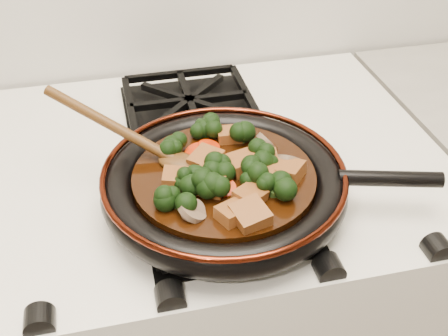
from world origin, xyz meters
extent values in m
cube|color=white|center=(0.00, 1.69, 0.45)|extent=(0.76, 0.60, 0.90)
cylinder|color=black|center=(0.00, 1.56, 0.93)|extent=(0.31, 0.31, 0.01)
torus|color=black|center=(0.00, 1.56, 0.94)|extent=(0.34, 0.34, 0.04)
torus|color=#48160A|center=(0.00, 1.56, 0.96)|extent=(0.34, 0.34, 0.01)
cylinder|color=black|center=(0.22, 1.50, 0.96)|extent=(0.14, 0.06, 0.02)
cylinder|color=black|center=(0.00, 1.56, 0.95)|extent=(0.25, 0.25, 0.02)
cube|color=brown|center=(-0.01, 1.47, 0.97)|extent=(0.05, 0.04, 0.02)
cube|color=brown|center=(0.06, 1.53, 0.97)|extent=(0.06, 0.06, 0.03)
cube|color=brown|center=(-0.07, 1.56, 0.97)|extent=(0.04, 0.04, 0.02)
cube|color=brown|center=(0.02, 1.50, 0.97)|extent=(0.05, 0.05, 0.03)
cube|color=brown|center=(0.01, 1.46, 0.97)|extent=(0.05, 0.05, 0.03)
cube|color=brown|center=(0.08, 1.54, 0.97)|extent=(0.06, 0.06, 0.03)
cube|color=brown|center=(0.06, 1.57, 0.97)|extent=(0.05, 0.05, 0.03)
cube|color=brown|center=(-0.02, 1.59, 0.97)|extent=(0.06, 0.06, 0.03)
cube|color=brown|center=(-0.02, 1.54, 0.97)|extent=(0.06, 0.06, 0.03)
cube|color=brown|center=(0.03, 1.64, 0.97)|extent=(0.04, 0.03, 0.02)
cube|color=brown|center=(0.03, 1.57, 0.97)|extent=(0.05, 0.05, 0.03)
cylinder|color=red|center=(0.03, 1.52, 0.96)|extent=(0.03, 0.03, 0.02)
cylinder|color=red|center=(-0.01, 1.53, 0.96)|extent=(0.03, 0.03, 0.02)
cylinder|color=red|center=(-0.03, 1.62, 0.96)|extent=(0.03, 0.03, 0.02)
cylinder|color=red|center=(-0.01, 1.62, 0.96)|extent=(0.03, 0.03, 0.01)
cylinder|color=brown|center=(-0.06, 1.49, 0.97)|extent=(0.04, 0.04, 0.03)
cylinder|color=brown|center=(0.09, 1.56, 0.97)|extent=(0.05, 0.04, 0.03)
cylinder|color=brown|center=(0.08, 1.61, 0.97)|extent=(0.04, 0.04, 0.03)
cylinder|color=brown|center=(-0.06, 1.49, 0.97)|extent=(0.04, 0.04, 0.03)
ellipsoid|color=#4F2F11|center=(-0.06, 1.60, 0.96)|extent=(0.07, 0.06, 0.02)
cylinder|color=#4F2F11|center=(-0.14, 1.65, 1.00)|extent=(0.02, 0.02, 0.21)
camera|label=1|loc=(-0.14, 0.97, 1.43)|focal=45.00mm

